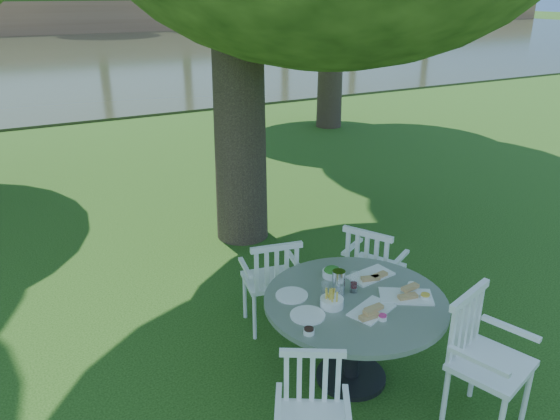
# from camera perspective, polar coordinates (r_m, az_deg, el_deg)

# --- Properties ---
(ground) EXTENTS (140.00, 140.00, 0.00)m
(ground) POSITION_cam_1_polar(r_m,az_deg,el_deg) (5.74, 0.95, -8.56)
(ground) COLOR #14380B
(ground) RESTS_ON ground
(table) EXTENTS (1.40, 1.40, 0.74)m
(table) POSITION_cam_1_polar(r_m,az_deg,el_deg) (4.31, 7.79, -10.78)
(table) COLOR black
(table) RESTS_ON ground
(chair_ne) EXTENTS (0.62, 0.63, 0.94)m
(chair_ne) POSITION_cam_1_polar(r_m,az_deg,el_deg) (5.13, 9.43, -5.78)
(chair_ne) COLOR white
(chair_ne) RESTS_ON ground
(chair_nw) EXTENTS (0.53, 0.51, 0.91)m
(chair_nw) POSITION_cam_1_polar(r_m,az_deg,el_deg) (4.89, -0.72, -7.15)
(chair_nw) COLOR white
(chair_nw) RESTS_ON ground
(chair_sw) EXTENTS (0.56, 0.55, 0.83)m
(chair_sw) POSITION_cam_1_polar(r_m,az_deg,el_deg) (3.65, 3.37, -19.73)
(chair_sw) COLOR white
(chair_sw) RESTS_ON ground
(chair_se) EXTENTS (0.63, 0.61, 1.00)m
(chair_se) POSITION_cam_1_polar(r_m,az_deg,el_deg) (4.16, 20.07, -13.60)
(chair_se) COLOR white
(chair_se) RESTS_ON ground
(tableware) EXTENTS (1.17, 0.82, 0.20)m
(tableware) POSITION_cam_1_polar(r_m,az_deg,el_deg) (4.24, 7.09, -8.49)
(tableware) COLOR white
(tableware) RESTS_ON table
(river) EXTENTS (100.00, 28.00, 0.12)m
(river) POSITION_cam_1_polar(r_m,az_deg,el_deg) (27.58, -23.58, 14.22)
(river) COLOR #2B311D
(river) RESTS_ON ground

